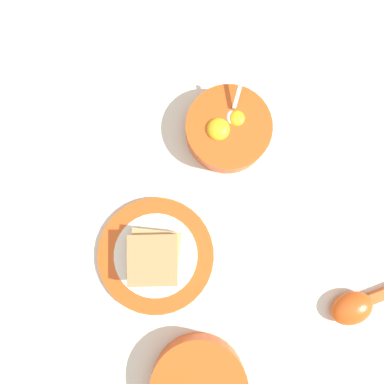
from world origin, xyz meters
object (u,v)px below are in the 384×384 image
(toast_sandwich, at_px, (154,257))
(soup_spoon, at_px, (356,306))
(egg_bowl, at_px, (228,129))
(toast_plate, at_px, (156,255))

(toast_sandwich, height_order, soup_spoon, toast_sandwich)
(soup_spoon, bearing_deg, egg_bowl, 28.63)
(toast_plate, distance_m, toast_sandwich, 0.03)
(soup_spoon, bearing_deg, toast_sandwich, 69.58)
(toast_sandwich, bearing_deg, toast_plate, -40.72)
(egg_bowl, xyz_separation_m, toast_sandwich, (-0.22, 0.16, 0.01))
(toast_plate, relative_size, toast_sandwich, 1.95)
(egg_bowl, distance_m, toast_sandwich, 0.27)
(toast_plate, height_order, toast_sandwich, toast_sandwich)
(toast_sandwich, bearing_deg, egg_bowl, -36.64)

